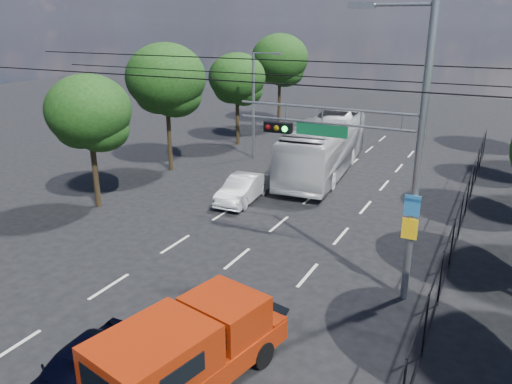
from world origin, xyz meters
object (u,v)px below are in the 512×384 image
Objects in this scene: red_pickup at (188,349)px; white_bus at (325,147)px; signal_mast at (380,144)px; white_van at (242,189)px; navy_hatchback at (80,370)px.

white_bus is at bearing 99.95° from red_pickup.
white_van is (-8.28, 5.98, -4.56)m from signal_mast.
signal_mast reaches higher than navy_hatchback.
white_bus reaches higher than white_van.
signal_mast is at bearing 56.07° from navy_hatchback.
red_pickup is at bearing -112.00° from signal_mast.
red_pickup reaches higher than white_van.
signal_mast is 2.30× the size of white_van.
navy_hatchback is at bearing -121.73° from signal_mast.
navy_hatchback is (-2.36, -1.40, -0.48)m from red_pickup.
white_bus is (-1.12, 21.20, 1.01)m from navy_hatchback.
white_van is at bearing 100.09° from navy_hatchback.
signal_mast is at bearing -69.60° from white_bus.
signal_mast is 8.54m from red_pickup.
red_pickup is 1.55× the size of navy_hatchback.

